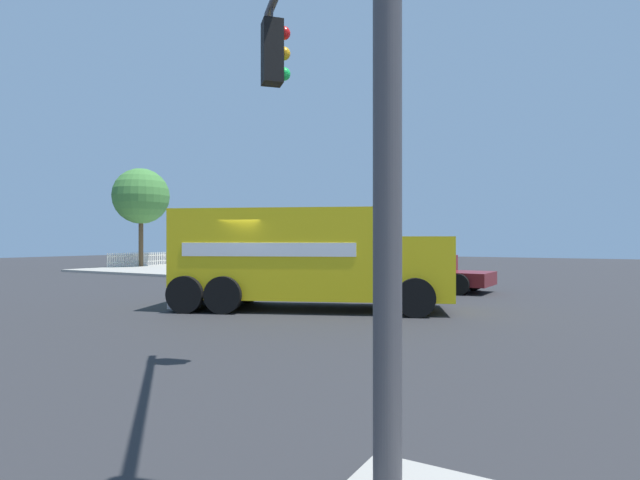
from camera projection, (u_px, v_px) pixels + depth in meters
name	position (u px, v px, depth m)	size (l,w,h in m)	color
ground_plane	(242.00, 308.00, 14.20)	(100.00, 100.00, 0.00)	#2B2B2D
sidewalk_corner_near	(211.00, 268.00, 33.10)	(12.96, 12.96, 0.14)	#9E998E
delivery_truck	(302.00, 257.00, 13.97)	(5.29, 7.98, 2.82)	yellow
traffic_light_secondary	(324.00, 45.00, 4.82)	(3.27, 3.41, 5.60)	#38383D
pickup_maroon	(424.00, 272.00, 19.18)	(2.42, 5.28, 1.38)	maroon
pedestrian_near_corner	(269.00, 254.00, 32.57)	(0.53, 0.22, 1.59)	navy
picket_fence_run	(147.00, 259.00, 36.20)	(6.76, 0.05, 0.95)	silver
shade_tree_near	(141.00, 196.00, 34.61)	(3.91, 3.91, 6.92)	brown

